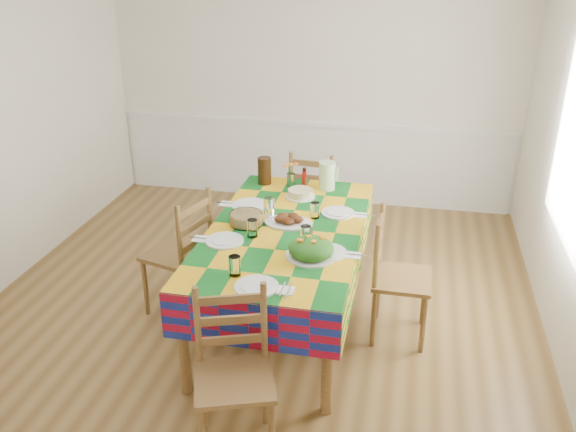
# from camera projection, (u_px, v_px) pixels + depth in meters

# --- Properties ---
(room) EXTENTS (4.58, 5.08, 2.78)m
(room) POSITION_uv_depth(u_px,v_px,m) (253.00, 155.00, 4.41)
(room) COLOR brown
(room) RESTS_ON ground
(wainscot) EXTENTS (4.41, 0.06, 0.92)m
(wainscot) POSITION_uv_depth(u_px,v_px,m) (311.00, 159.00, 6.98)
(wainscot) COLOR white
(wainscot) RESTS_ON room
(dining_table) EXTENTS (1.13, 2.09, 0.81)m
(dining_table) POSITION_uv_depth(u_px,v_px,m) (285.00, 239.00, 4.56)
(dining_table) COLOR brown
(dining_table) RESTS_ON room
(setting_near_head) EXTENTS (0.45, 0.30, 0.13)m
(setting_near_head) POSITION_uv_depth(u_px,v_px,m) (249.00, 279.00, 3.79)
(setting_near_head) COLOR white
(setting_near_head) RESTS_ON dining_table
(setting_left_near) EXTENTS (0.50, 0.30, 0.13)m
(setting_left_near) POSITION_uv_depth(u_px,v_px,m) (234.00, 236.00, 4.34)
(setting_left_near) COLOR white
(setting_left_near) RESTS_ON dining_table
(setting_left_far) EXTENTS (0.55, 0.32, 0.14)m
(setting_left_far) POSITION_uv_depth(u_px,v_px,m) (256.00, 206.00, 4.84)
(setting_left_far) COLOR white
(setting_left_far) RESTS_ON dining_table
(setting_right_near) EXTENTS (0.51, 0.30, 0.13)m
(setting_right_near) POSITION_uv_depth(u_px,v_px,m) (320.00, 246.00, 4.20)
(setting_right_near) COLOR white
(setting_right_near) RESTS_ON dining_table
(setting_right_far) EXTENTS (0.49, 0.28, 0.13)m
(setting_right_far) POSITION_uv_depth(u_px,v_px,m) (331.00, 212.00, 4.73)
(setting_right_far) COLOR white
(setting_right_far) RESTS_ON dining_table
(meat_platter) EXTENTS (0.37, 0.26, 0.07)m
(meat_platter) POSITION_uv_depth(u_px,v_px,m) (288.00, 220.00, 4.59)
(meat_platter) COLOR white
(meat_platter) RESTS_ON dining_table
(salad_platter) EXTENTS (0.34, 0.34, 0.14)m
(salad_platter) POSITION_uv_depth(u_px,v_px,m) (311.00, 249.00, 4.10)
(salad_platter) COLOR white
(salad_platter) RESTS_ON dining_table
(pasta_bowl) EXTENTS (0.25, 0.25, 0.09)m
(pasta_bowl) POSITION_uv_depth(u_px,v_px,m) (246.00, 219.00, 4.58)
(pasta_bowl) COLOR white
(pasta_bowl) RESTS_ON dining_table
(cake) EXTENTS (0.25, 0.25, 0.07)m
(cake) POSITION_uv_depth(u_px,v_px,m) (300.00, 194.00, 5.07)
(cake) COLOR white
(cake) RESTS_ON dining_table
(serving_utensils) EXTENTS (0.14, 0.32, 0.01)m
(serving_utensils) POSITION_uv_depth(u_px,v_px,m) (307.00, 237.00, 4.38)
(serving_utensils) COLOR black
(serving_utensils) RESTS_ON dining_table
(flower_vase) EXTENTS (0.14, 0.12, 0.22)m
(flower_vase) POSITION_uv_depth(u_px,v_px,m) (291.00, 176.00, 5.27)
(flower_vase) COLOR white
(flower_vase) RESTS_ON dining_table
(hot_sauce) EXTENTS (0.04, 0.04, 0.16)m
(hot_sauce) POSITION_uv_depth(u_px,v_px,m) (304.00, 177.00, 5.29)
(hot_sauce) COLOR red
(hot_sauce) RESTS_ON dining_table
(green_pitcher) EXTENTS (0.14, 0.14, 0.24)m
(green_pitcher) POSITION_uv_depth(u_px,v_px,m) (327.00, 176.00, 5.20)
(green_pitcher) COLOR #BFEBA6
(green_pitcher) RESTS_ON dining_table
(tea_pitcher) EXTENTS (0.12, 0.12, 0.24)m
(tea_pitcher) POSITION_uv_depth(u_px,v_px,m) (264.00, 171.00, 5.32)
(tea_pitcher) COLOR black
(tea_pitcher) RESTS_ON dining_table
(name_card) EXTENTS (0.09, 0.03, 0.02)m
(name_card) POSITION_uv_depth(u_px,v_px,m) (253.00, 295.00, 3.65)
(name_card) COLOR white
(name_card) RESTS_ON dining_table
(chair_near) EXTENTS (0.56, 0.55, 1.01)m
(chair_near) POSITION_uv_depth(u_px,v_px,m) (234.00, 375.00, 3.48)
(chair_near) COLOR brown
(chair_near) RESTS_ON room
(chair_far) EXTENTS (0.48, 0.46, 1.01)m
(chair_far) POSITION_uv_depth(u_px,v_px,m) (314.00, 200.00, 5.83)
(chair_far) COLOR brown
(chair_far) RESTS_ON room
(chair_left) EXTENTS (0.54, 0.56, 1.04)m
(chair_left) POSITION_uv_depth(u_px,v_px,m) (182.00, 254.00, 4.80)
(chair_left) COLOR brown
(chair_left) RESTS_ON room
(chair_right) EXTENTS (0.42, 0.45, 1.00)m
(chair_right) POSITION_uv_depth(u_px,v_px,m) (396.00, 278.00, 4.50)
(chair_right) COLOR brown
(chair_right) RESTS_ON room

